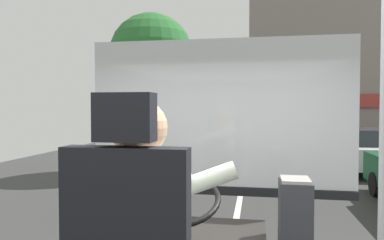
{
  "coord_description": "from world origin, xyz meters",
  "views": [
    {
      "loc": [
        0.35,
        -1.8,
        2.03
      ],
      "look_at": [
        -0.26,
        1.63,
        1.91
      ],
      "focal_mm": 33.84,
      "sensor_mm": 36.0,
      "label": 1
    }
  ],
  "objects_px": {
    "parked_car_white": "(360,148)",
    "parked_car_red": "(323,136)",
    "bus_driver": "(143,221)",
    "fare_box": "(295,238)"
  },
  "relations": [
    {
      "from": "parked_car_white",
      "to": "parked_car_red",
      "type": "xyz_separation_m",
      "value": [
        -0.15,
        5.8,
        -0.04
      ]
    },
    {
      "from": "bus_driver",
      "to": "fare_box",
      "type": "relative_size",
      "value": 1.03
    },
    {
      "from": "bus_driver",
      "to": "parked_car_white",
      "type": "distance_m",
      "value": 11.79
    },
    {
      "from": "bus_driver",
      "to": "fare_box",
      "type": "distance_m",
      "value": 1.34
    },
    {
      "from": "parked_car_red",
      "to": "parked_car_white",
      "type": "bearing_deg",
      "value": -88.49
    },
    {
      "from": "bus_driver",
      "to": "fare_box",
      "type": "height_order",
      "value": "bus_driver"
    },
    {
      "from": "bus_driver",
      "to": "parked_car_white",
      "type": "bearing_deg",
      "value": 70.96
    },
    {
      "from": "parked_car_white",
      "to": "parked_car_red",
      "type": "relative_size",
      "value": 0.98
    },
    {
      "from": "bus_driver",
      "to": "parked_car_red",
      "type": "distance_m",
      "value": 17.34
    },
    {
      "from": "fare_box",
      "to": "parked_car_white",
      "type": "height_order",
      "value": "fare_box"
    }
  ]
}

